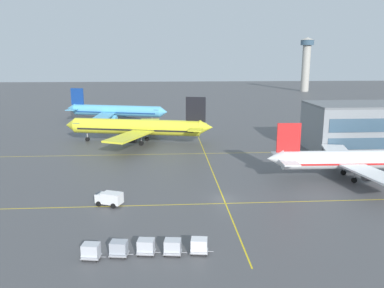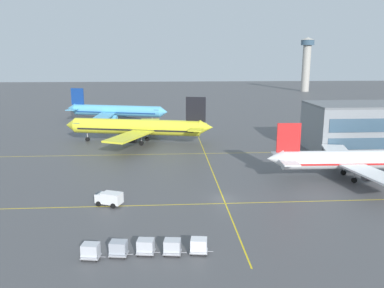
{
  "view_description": "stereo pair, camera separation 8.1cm",
  "coord_description": "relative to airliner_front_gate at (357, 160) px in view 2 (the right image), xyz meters",
  "views": [
    {
      "loc": [
        -9.18,
        -59.55,
        22.75
      ],
      "look_at": [
        -3.65,
        22.61,
        4.14
      ],
      "focal_mm": 36.52,
      "sensor_mm": 36.0,
      "label": 1
    },
    {
      "loc": [
        -9.1,
        -59.55,
        22.75
      ],
      "look_at": [
        -3.65,
        22.61,
        4.14
      ],
      "focal_mm": 36.52,
      "sensor_mm": 36.0,
      "label": 2
    }
  ],
  "objects": [
    {
      "name": "ground_plane",
      "position": [
        -26.53,
        -8.98,
        -3.68
      ],
      "size": [
        600.0,
        600.0,
        0.0
      ],
      "primitive_type": "plane",
      "color": "#4C4C4F"
    },
    {
      "name": "airliner_front_gate",
      "position": [
        0.0,
        0.0,
        0.0
      ],
      "size": [
        34.63,
        29.92,
        10.78
      ],
      "color": "white",
      "rests_on": "ground"
    },
    {
      "name": "airliner_second_row",
      "position": [
        -43.12,
        34.11,
        0.61
      ],
      "size": [
        40.16,
        34.12,
        12.58
      ],
      "color": "yellow",
      "rests_on": "ground"
    },
    {
      "name": "airliner_third_row",
      "position": [
        -53.4,
        69.14,
        0.28
      ],
      "size": [
        36.84,
        31.39,
        11.61
      ],
      "color": "#5BB7E5",
      "rests_on": "ground"
    },
    {
      "name": "taxiway_markings",
      "position": [
        -26.53,
        5.24,
        -3.68
      ],
      "size": [
        133.73,
        71.37,
        0.01
      ],
      "color": "yellow",
      "rests_on": "ground"
    },
    {
      "name": "service_truck_red_van",
      "position": [
        -44.75,
        -10.5,
        -2.5
      ],
      "size": [
        4.5,
        3.34,
        2.1
      ],
      "color": "white",
      "rests_on": "ground"
    },
    {
      "name": "baggage_cart_row_leftmost",
      "position": [
        -44.51,
        -27.11,
        -2.68
      ],
      "size": [
        2.84,
        1.96,
        1.86
      ],
      "color": "#99999E",
      "rests_on": "ground"
    },
    {
      "name": "baggage_cart_row_second",
      "position": [
        -41.4,
        -26.7,
        -2.68
      ],
      "size": [
        2.84,
        1.96,
        1.86
      ],
      "color": "#99999E",
      "rests_on": "ground"
    },
    {
      "name": "baggage_cart_row_middle",
      "position": [
        -38.29,
        -26.45,
        -2.68
      ],
      "size": [
        2.84,
        1.96,
        1.86
      ],
      "color": "#99999E",
      "rests_on": "ground"
    },
    {
      "name": "baggage_cart_row_fourth",
      "position": [
        -35.17,
        -26.72,
        -2.68
      ],
      "size": [
        2.84,
        1.96,
        1.86
      ],
      "color": "#99999E",
      "rests_on": "ground"
    },
    {
      "name": "baggage_cart_row_fifth",
      "position": [
        -32.06,
        -26.66,
        -2.68
      ],
      "size": [
        2.84,
        1.96,
        1.86
      ],
      "color": "#99999E",
      "rests_on": "ground"
    },
    {
      "name": "control_tower",
      "position": [
        55.53,
        184.26,
        16.52
      ],
      "size": [
        8.82,
        8.82,
        34.53
      ],
      "color": "#ADA89E",
      "rests_on": "ground"
    }
  ]
}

